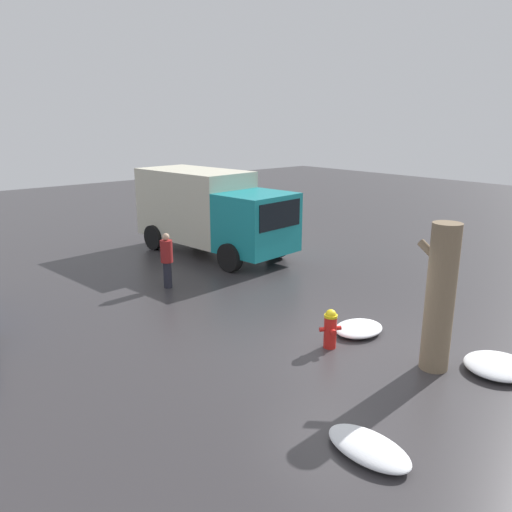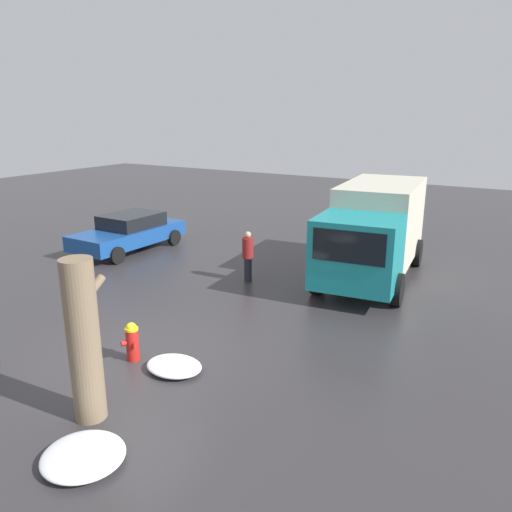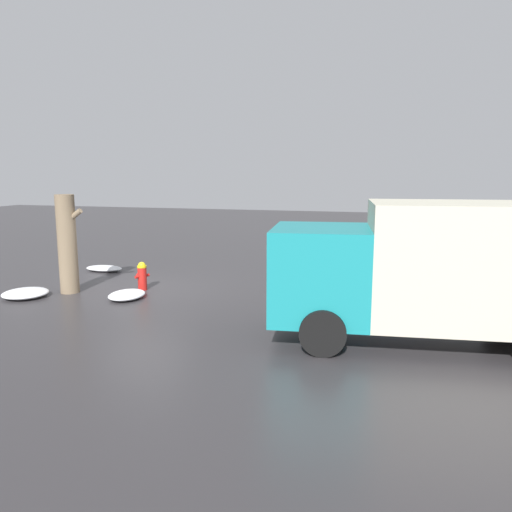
{
  "view_description": "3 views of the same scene",
  "coord_description": "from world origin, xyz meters",
  "px_view_note": "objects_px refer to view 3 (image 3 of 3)",
  "views": [
    {
      "loc": [
        -6.25,
        7.36,
        4.59
      ],
      "look_at": [
        3.63,
        -1.08,
        1.03
      ],
      "focal_mm": 35.0,
      "sensor_mm": 36.0,
      "label": 1
    },
    {
      "loc": [
        -6.85,
        -7.05,
        5.04
      ],
      "look_at": [
        4.03,
        -0.62,
        1.36
      ],
      "focal_mm": 35.0,
      "sensor_mm": 36.0,
      "label": 2
    },
    {
      "loc": [
        7.02,
        -13.02,
        3.5
      ],
      "look_at": [
        3.64,
        -0.58,
        1.28
      ],
      "focal_mm": 35.0,
      "sensor_mm": 36.0,
      "label": 3
    }
  ],
  "objects_px": {
    "fire_hydrant": "(142,276)",
    "tree_trunk": "(67,244)",
    "parked_car": "(372,245)",
    "delivery_truck": "(432,268)",
    "pedestrian": "(333,267)"
  },
  "relations": [
    {
      "from": "delivery_truck",
      "to": "pedestrian",
      "type": "relative_size",
      "value": 4.02
    },
    {
      "from": "delivery_truck",
      "to": "parked_car",
      "type": "distance_m",
      "value": 9.04
    },
    {
      "from": "parked_car",
      "to": "delivery_truck",
      "type": "bearing_deg",
      "value": -169.19
    },
    {
      "from": "fire_hydrant",
      "to": "pedestrian",
      "type": "bearing_deg",
      "value": -145.71
    },
    {
      "from": "parked_car",
      "to": "pedestrian",
      "type": "bearing_deg",
      "value": 173.11
    },
    {
      "from": "fire_hydrant",
      "to": "tree_trunk",
      "type": "height_order",
      "value": "tree_trunk"
    },
    {
      "from": "tree_trunk",
      "to": "parked_car",
      "type": "bearing_deg",
      "value": 40.8
    },
    {
      "from": "tree_trunk",
      "to": "pedestrian",
      "type": "xyz_separation_m",
      "value": [
        7.42,
        1.4,
        -0.57
      ]
    },
    {
      "from": "pedestrian",
      "to": "tree_trunk",
      "type": "bearing_deg",
      "value": -78.85
    },
    {
      "from": "fire_hydrant",
      "to": "tree_trunk",
      "type": "relative_size",
      "value": 0.3
    },
    {
      "from": "tree_trunk",
      "to": "pedestrian",
      "type": "relative_size",
      "value": 1.8
    },
    {
      "from": "tree_trunk",
      "to": "parked_car",
      "type": "height_order",
      "value": "tree_trunk"
    },
    {
      "from": "delivery_truck",
      "to": "pedestrian",
      "type": "bearing_deg",
      "value": 30.17
    },
    {
      "from": "delivery_truck",
      "to": "tree_trunk",
      "type": "bearing_deg",
      "value": 73.72
    },
    {
      "from": "delivery_truck",
      "to": "parked_car",
      "type": "height_order",
      "value": "delivery_truck"
    }
  ]
}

